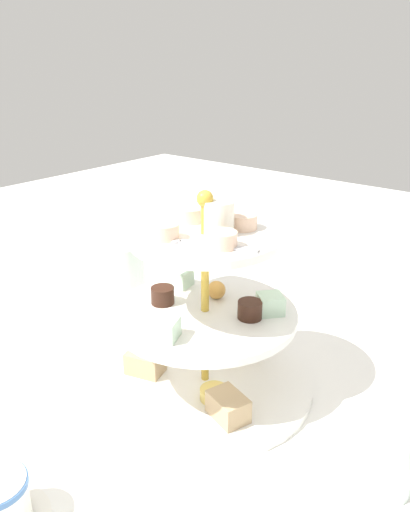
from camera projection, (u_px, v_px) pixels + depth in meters
ground_plane at (205, 385)px, 0.68m from camera, size 2.40×2.40×0.00m
tiered_serving_stand at (205, 327)px, 0.65m from camera, size 0.28×0.28×0.27m
water_glass_tall_right at (127, 275)px, 0.88m from camera, size 0.07×0.07×0.11m
butter_knife_left at (351, 311)px, 0.87m from camera, size 0.17×0.06×0.00m
water_glass_mid_back at (386, 450)px, 0.51m from camera, size 0.06×0.06×0.09m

